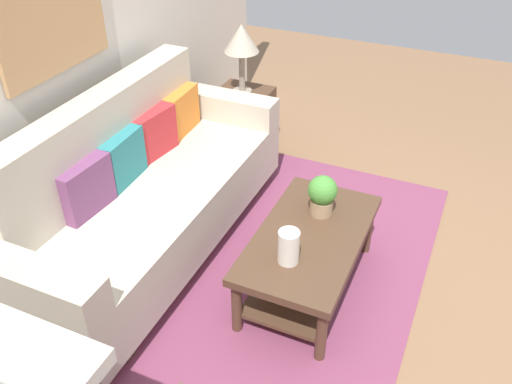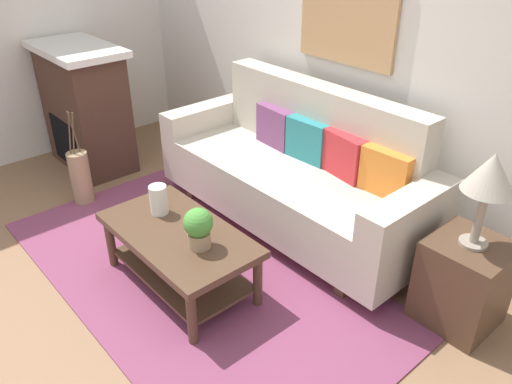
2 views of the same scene
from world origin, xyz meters
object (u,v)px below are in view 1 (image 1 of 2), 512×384
Objects in this scene: coffee_table at (309,249)px; throw_pillow_teal at (122,158)px; couch at (144,195)px; throw_pillow_crimson at (154,133)px; potted_plant_tabletop at (322,194)px; side_table at (243,122)px; tabletop_vase at (289,247)px; throw_pillow_orange at (181,112)px; table_lamp at (242,41)px; framed_painting at (49,10)px; throw_pillow_plum at (86,188)px.

throw_pillow_teal is at bearing 92.81° from coffee_table.
couch is at bearing -90.00° from throw_pillow_teal.
throw_pillow_crimson is 0.33× the size of coffee_table.
potted_plant_tabletop is 0.47× the size of side_table.
throw_pillow_teal and throw_pillow_crimson have the same top height.
throw_pillow_crimson is 1.37× the size of potted_plant_tabletop.
throw_pillow_crimson is 1.33m from coffee_table.
side_table is (1.45, -0.16, -0.40)m from throw_pillow_teal.
throw_pillow_crimson reaches higher than tabletop_vase.
side_table is (1.39, 1.09, -0.03)m from coffee_table.
throw_pillow_teal is 1.27m from potted_plant_tabletop.
throw_pillow_crimson is 1.17m from side_table.
table_lamp is at bearing -12.03° from throw_pillow_orange.
table_lamp is at bearing 38.16° from coffee_table.
throw_pillow_teal is 1.00× the size of throw_pillow_crimson.
tabletop_vase is at bearing -115.07° from throw_pillow_crimson.
throw_pillow_orange is 0.63× the size of table_lamp.
table_lamp reaches higher than throw_pillow_teal.
throw_pillow_orange reaches higher than tabletop_vase.
framed_painting is (-0.36, 0.34, 0.89)m from throw_pillow_crimson.
tabletop_vase is (-0.57, -1.21, -0.15)m from throw_pillow_crimson.
table_lamp is at bearing -8.11° from throw_pillow_crimson.
throw_pillow_crimson is at bearing 19.14° from couch.
throw_pillow_orange is at bearing 0.00° from throw_pillow_plum.
throw_pillow_orange is at bearing 167.97° from table_lamp.
side_table is (1.16, 1.08, -0.29)m from potted_plant_tabletop.
side_table is at bearing 38.16° from coffee_table.
throw_pillow_orange is 1.31m from potted_plant_tabletop.
table_lamp reaches higher than couch.
table_lamp is (1.45, -0.16, 0.31)m from throw_pillow_teal.
throw_pillow_crimson is 1.35m from tabletop_vase.
throw_pillow_teal is 1.49m from table_lamp.
throw_pillow_teal is (0.36, 0.00, 0.00)m from throw_pillow_plum.
coffee_table is 1.77m from side_table.
throw_pillow_crimson is (0.36, 0.00, 0.00)m from throw_pillow_teal.
coffee_table is 1.96× the size of side_table.
coffee_table is (-0.66, -1.25, -0.37)m from throw_pillow_orange.
throw_pillow_orange is at bearing 70.73° from potted_plant_tabletop.
potted_plant_tabletop is 1.64m from table_lamp.
table_lamp is (1.39, 1.09, 0.68)m from coffee_table.
framed_painting reaches higher than coffee_table.
throw_pillow_teal is 0.42× the size of framed_painting.
tabletop_vase is 0.23× the size of framed_painting.
framed_painting is (-0.06, 1.59, 1.25)m from coffee_table.
throw_pillow_orange is (0.72, 0.00, 0.00)m from throw_pillow_teal.
throw_pillow_crimson is 1.78× the size of tabletop_vase.
throw_pillow_orange is at bearing 167.97° from side_table.
throw_pillow_orange is at bearing 0.00° from throw_pillow_teal.
potted_plant_tabletop is 1.61m from side_table.
throw_pillow_teal is at bearing 0.00° from throw_pillow_plum.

